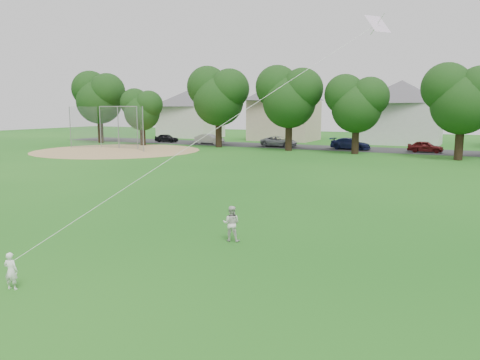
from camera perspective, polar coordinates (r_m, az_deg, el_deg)
The scene contains 10 objects.
ground at distance 15.25m, azimuth -11.48°, elevation -8.99°, with size 160.00×160.00×0.00m, color #125213.
street at distance 54.28m, azimuth 17.27°, elevation 3.50°, with size 90.00×7.00×0.01m, color #2D2D30.
dirt_infield at distance 52.92m, azimuth -14.73°, elevation 3.49°, with size 18.00×18.00×0.02m, color #9E7F51.
toddler at distance 13.47m, azimuth -26.15°, elevation -9.93°, with size 0.36×0.24×0.98m, color white.
older_boy at distance 16.32m, azimuth -1.07°, elevation -5.33°, with size 0.61×0.48×1.26m, color silver.
kite at distance 14.78m, azimuth -1.38°, elevation 7.25°, with size 3.93×6.07×14.66m.
baseball_backstop at distance 55.66m, azimuth -14.99°, elevation 6.19°, with size 10.95×2.44×4.79m.
tree_row at distance 47.75m, azimuth 20.27°, elevation 10.16°, with size 81.13×8.09×10.56m.
parked_cars at distance 53.03m, azimuth 18.60°, elevation 3.99°, with size 63.31×2.23×1.29m.
house_row at distance 63.84m, azimuth 19.89°, elevation 8.76°, with size 76.53×14.25×10.39m.
Camera 1 is at (9.14, -11.31, 4.60)m, focal length 35.00 mm.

